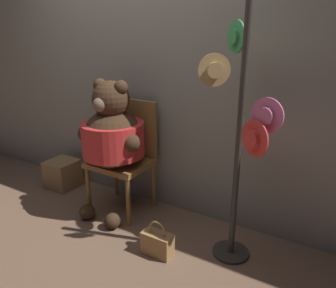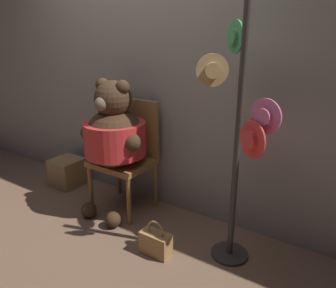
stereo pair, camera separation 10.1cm
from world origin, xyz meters
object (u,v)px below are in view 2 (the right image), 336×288
teddy_bear (114,135)px  chair (128,151)px  hat_display_rack (239,137)px  handbag_on_ground (156,243)px

teddy_bear → chair: bearing=87.1°
hat_display_rack → handbag_on_ground: bearing=-149.4°
chair → hat_display_rack: (1.16, -0.20, 0.39)m
chair → hat_display_rack: size_ratio=0.55×
teddy_bear → hat_display_rack: bearing=-1.9°
hat_display_rack → teddy_bear: bearing=178.1°
teddy_bear → handbag_on_ground: 1.00m
teddy_bear → handbag_on_ground: teddy_bear is taller
chair → teddy_bear: teddy_bear is taller
teddy_bear → handbag_on_ground: bearing=-26.1°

